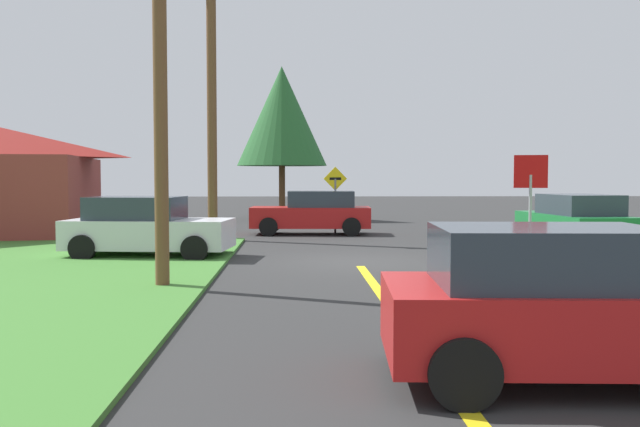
{
  "coord_description": "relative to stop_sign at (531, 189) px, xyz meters",
  "views": [
    {
      "loc": [
        -1.58,
        -17.56,
        2.13
      ],
      "look_at": [
        -0.8,
        3.61,
        1.03
      ],
      "focal_mm": 39.21,
      "sensor_mm": 36.0,
      "label": 1
    }
  ],
  "objects": [
    {
      "name": "ground_plane",
      "position": [
        -3.91,
        1.53,
        -1.87
      ],
      "size": [
        120.0,
        120.0,
        0.0
      ],
      "primitive_type": "plane",
      "color": "#2D2D2D"
    },
    {
      "name": "lane_stripe_center",
      "position": [
        -3.91,
        -6.47,
        -1.86
      ],
      "size": [
        0.2,
        14.0,
        0.01
      ],
      "primitive_type": "cube",
      "color": "yellow",
      "rests_on": "ground"
    },
    {
      "name": "stop_sign",
      "position": [
        0.0,
        0.0,
        0.0
      ],
      "size": [
        0.75,
        0.21,
        2.65
      ],
      "rotation": [
        0.0,
        0.0,
        2.92
      ],
      "color": "#9EA0A8",
      "rests_on": "ground"
    },
    {
      "name": "car_behind_on_main_road",
      "position": [
        -2.6,
        -8.93,
        -1.07
      ],
      "size": [
        4.17,
        2.31,
        1.62
      ],
      "rotation": [
        0.0,
        0.0,
        -0.06
      ],
      "color": "red",
      "rests_on": "ground"
    },
    {
      "name": "car_approaching_junction",
      "position": [
        -4.78,
        10.01,
        -1.07
      ],
      "size": [
        4.5,
        2.05,
        1.62
      ],
      "rotation": [
        0.0,
        0.0,
        3.1
      ],
      "color": "red",
      "rests_on": "ground"
    },
    {
      "name": "parked_car_near_building",
      "position": [
        -9.42,
        2.56,
        -1.07
      ],
      "size": [
        4.44,
        2.48,
        1.62
      ],
      "rotation": [
        0.0,
        0.0,
        -0.11
      ],
      "color": "silver",
      "rests_on": "ground"
    },
    {
      "name": "car_on_crossroad",
      "position": [
        3.01,
        4.74,
        -1.06
      ],
      "size": [
        2.37,
        4.65,
        1.62
      ],
      "rotation": [
        0.0,
        0.0,
        1.64
      ],
      "color": "#196B33",
      "rests_on": "ground"
    },
    {
      "name": "utility_pole_near",
      "position": [
        -8.02,
        -2.64,
        2.46
      ],
      "size": [
        1.8,
        0.27,
        8.37
      ],
      "color": "brown",
      "rests_on": "ground"
    },
    {
      "name": "utility_pole_mid",
      "position": [
        -8.27,
        7.82,
        2.9
      ],
      "size": [
        1.79,
        0.42,
        9.34
      ],
      "color": "brown",
      "rests_on": "ground"
    },
    {
      "name": "direction_sign",
      "position": [
        -3.94,
        10.42,
        -0.3
      ],
      "size": [
        0.9,
        0.15,
        2.53
      ],
      "color": "slate",
      "rests_on": "ground"
    },
    {
      "name": "oak_tree_left",
      "position": [
        -6.11,
        19.26,
        3.32
      ],
      "size": [
        4.52,
        4.52,
        7.69
      ],
      "color": "brown",
      "rests_on": "ground"
    }
  ]
}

